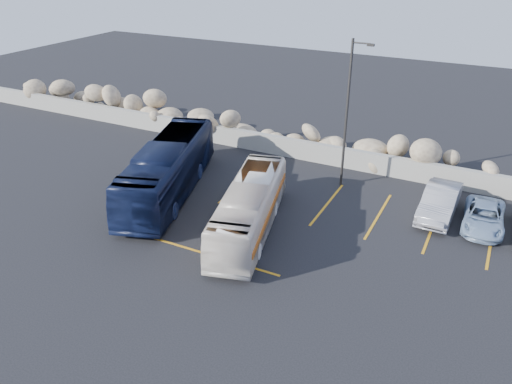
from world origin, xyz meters
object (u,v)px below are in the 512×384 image
at_px(car_b, 440,202).
at_px(lamppost, 348,111).
at_px(vintage_bus, 249,208).
at_px(car_d, 484,217).
at_px(tour_coach, 168,169).

bearing_deg(car_b, lamppost, 170.04).
relative_size(vintage_bus, car_b, 1.92).
bearing_deg(lamppost, car_b, -11.43).
distance_m(car_b, car_d, 2.11).
distance_m(lamppost, car_d, 8.43).
relative_size(car_b, car_d, 1.13).
xyz_separation_m(lamppost, tour_coach, (-8.02, -5.14, -2.86)).
bearing_deg(vintage_bus, car_d, 13.82).
height_order(lamppost, car_b, lamppost).
relative_size(lamppost, car_d, 2.03).
distance_m(lamppost, tour_coach, 9.94).
bearing_deg(lamppost, tour_coach, -147.35).
xyz_separation_m(lamppost, vintage_bus, (-2.36, -6.64, -3.10)).
relative_size(lamppost, vintage_bus, 0.94).
bearing_deg(tour_coach, lamppost, 14.83).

